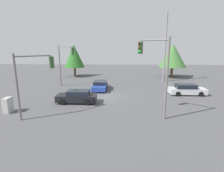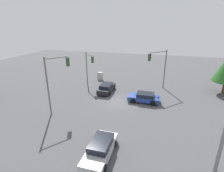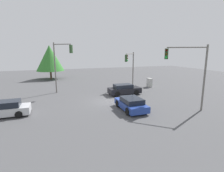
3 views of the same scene
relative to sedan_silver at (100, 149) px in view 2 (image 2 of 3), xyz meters
The scene contains 8 objects.
ground_plane 10.62m from the sedan_silver, 83.05° to the right, with size 80.00×80.00×0.00m, color #4C4C4F.
sedan_silver is the anchor object (origin of this frame).
sedan_dark 13.95m from the sedan_silver, 73.90° to the right, with size 1.89×4.32×1.40m.
sedan_blue 11.72m from the sedan_silver, 100.69° to the right, with size 4.18×2.04×1.27m.
traffic_signal_main 17.67m from the sedan_silver, 102.19° to the right, with size 2.68×3.02×6.34m.
traffic_signal_cross 18.22m from the sedan_silver, 64.05° to the right, with size 2.40×2.50×5.58m.
traffic_signal_aux 10.11m from the sedan_silver, 37.38° to the right, with size 1.88×2.38×6.88m.
electrical_cabinet 20.48m from the sedan_silver, 69.90° to the right, with size 0.93×0.55×1.43m, color #B2B2AD.
Camera 2 is at (-5.43, 21.30, 10.25)m, focal length 28.00 mm.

